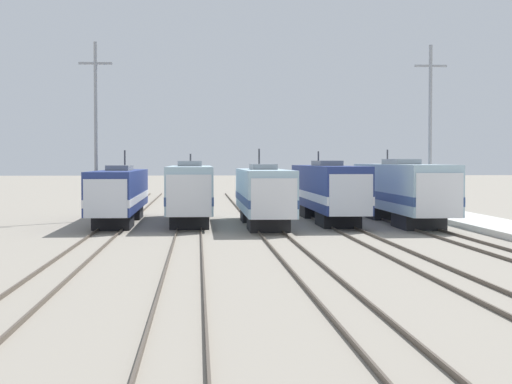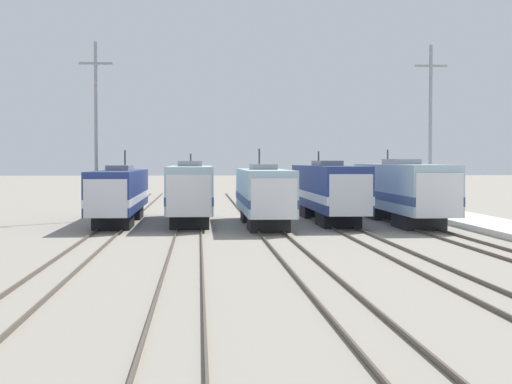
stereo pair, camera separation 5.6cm
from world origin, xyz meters
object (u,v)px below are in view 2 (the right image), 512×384
(locomotive_far_left, at_px, (119,193))
(catenary_tower_right, at_px, (430,128))
(locomotive_center, at_px, (264,194))
(locomotive_center_right, at_px, (328,190))
(catenary_tower_left, at_px, (96,127))
(locomotive_far_right, at_px, (403,190))
(locomotive_center_left, at_px, (190,191))

(locomotive_far_left, distance_m, catenary_tower_right, 22.60)
(locomotive_center, xyz_separation_m, locomotive_center_right, (4.75, 3.82, 0.11))
(locomotive_center, bearing_deg, catenary_tower_left, 152.89)
(locomotive_far_right, bearing_deg, locomotive_center, -169.32)
(locomotive_center_left, bearing_deg, locomotive_far_left, 177.70)
(locomotive_center, relative_size, locomotive_center_right, 0.85)
(locomotive_far_left, height_order, locomotive_center_right, locomotive_far_left)
(locomotive_far_left, height_order, locomotive_center_left, locomotive_far_left)
(locomotive_center_right, bearing_deg, locomotive_far_left, -177.00)
(locomotive_center, height_order, locomotive_far_right, locomotive_center)
(locomotive_far_right, bearing_deg, locomotive_center_left, 175.62)
(locomotive_center_right, bearing_deg, catenary_tower_left, 172.97)
(locomotive_center, bearing_deg, locomotive_far_right, 10.68)
(locomotive_center_right, relative_size, catenary_tower_left, 1.52)
(locomotive_center, xyz_separation_m, catenary_tower_left, (-11.34, 5.80, 4.52))
(locomotive_center, relative_size, locomotive_far_right, 0.86)
(catenary_tower_right, bearing_deg, locomotive_center_left, -170.37)
(catenary_tower_left, bearing_deg, locomotive_far_right, -10.90)
(locomotive_center_right, bearing_deg, locomotive_center_left, -174.36)
(locomotive_center_right, distance_m, catenary_tower_right, 9.11)
(catenary_tower_right, bearing_deg, locomotive_center, -155.04)
(locomotive_center_left, relative_size, catenary_tower_right, 1.33)
(catenary_tower_left, bearing_deg, locomotive_center_right, -7.03)
(locomotive_far_left, relative_size, locomotive_center_left, 1.10)
(locomotive_far_left, height_order, catenary_tower_right, catenary_tower_right)
(locomotive_center_right, xyz_separation_m, catenary_tower_right, (7.72, 1.98, 4.42))
(locomotive_center_left, bearing_deg, catenary_tower_right, 9.63)
(locomotive_far_left, height_order, locomotive_center, locomotive_center)
(locomotive_far_left, bearing_deg, locomotive_center_right, 3.00)
(locomotive_center_left, xyz_separation_m, catenary_tower_left, (-6.59, 2.92, 4.43))
(locomotive_center_left, xyz_separation_m, locomotive_center_right, (9.50, 0.94, 0.01))
(locomotive_center_left, xyz_separation_m, locomotive_center, (4.75, -2.88, -0.09))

